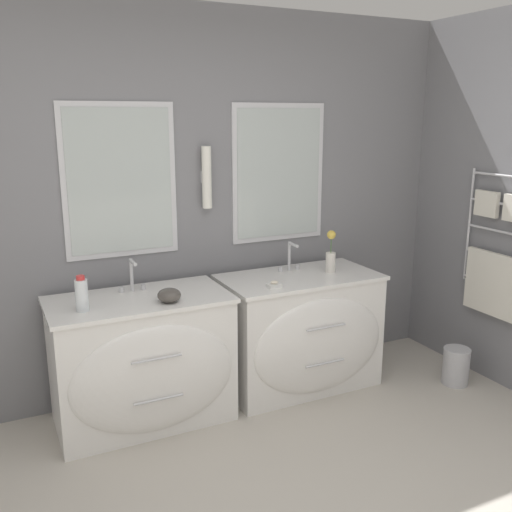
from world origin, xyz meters
name	(u,v)px	position (x,y,z in m)	size (l,w,h in m)	color
wall_back	(169,206)	(0.01, 2.03, 1.31)	(5.87, 0.14, 2.60)	slate
vanity_left	(144,361)	(-0.31, 1.63, 0.41)	(1.10, 0.65, 0.82)	white
vanity_right	(302,332)	(0.82, 1.63, 0.41)	(1.10, 0.65, 0.82)	white
faucet_left	(132,276)	(-0.31, 1.81, 0.92)	(0.17, 0.13, 0.21)	silver
faucet_right	(290,257)	(0.82, 1.81, 0.92)	(0.17, 0.13, 0.21)	silver
toiletry_bottle	(82,294)	(-0.66, 1.57, 0.91)	(0.07, 0.07, 0.21)	silver
amenity_bowl	(169,295)	(-0.17, 1.51, 0.86)	(0.14, 0.14, 0.08)	#4C4742
flower_vase	(331,255)	(1.06, 1.65, 0.94)	(0.07, 0.07, 0.30)	silver
soap_dish	(274,285)	(0.53, 1.50, 0.83)	(0.09, 0.06, 0.04)	white
waste_bin	(456,365)	(1.85, 1.16, 0.14)	(0.19, 0.19, 0.27)	#B7B7BC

